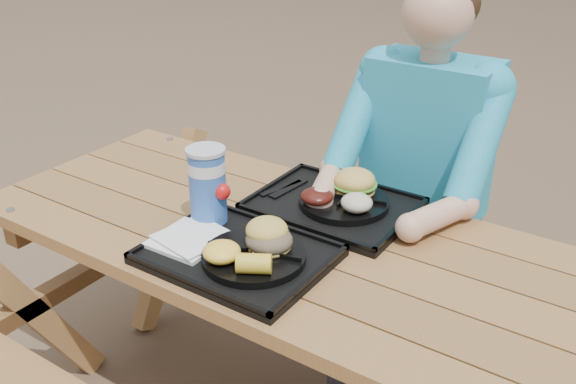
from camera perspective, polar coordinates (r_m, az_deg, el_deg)
The scene contains 17 objects.
picnic_table at distance 1.96m, azimuth 0.00°, elevation -13.33°, with size 1.80×1.49×0.75m, color #999999, non-canonical shape.
tray_near at distance 1.64m, azimuth -4.48°, elevation -5.69°, with size 0.45×0.35×0.02m, color black.
tray_far at distance 1.87m, azimuth 4.04°, elevation -1.32°, with size 0.45×0.35×0.02m, color black.
plate_near at distance 1.60m, azimuth -3.05°, elevation -5.75°, with size 0.26×0.26×0.02m, color black.
plate_far at distance 1.86m, azimuth 5.02°, elevation -0.90°, with size 0.26×0.26×0.02m, color black.
napkin_stack at distance 1.69m, azimuth -8.84°, elevation -4.11°, with size 0.17×0.17×0.02m, color white.
soda_cup at distance 1.75m, azimuth -7.16°, elevation 0.46°, with size 0.10×0.10×0.20m, color #1648A9.
condiment_bbq at distance 1.72m, azimuth -2.00°, elevation -2.93°, with size 0.05×0.05×0.03m, color black.
condiment_mustard at distance 1.68m, azimuth -0.57°, elevation -3.85°, with size 0.04×0.04×0.03m, color yellow.
sandwich at distance 1.58m, azimuth -1.71°, elevation -3.21°, with size 0.11×0.11×0.12m, color gold, non-canonical shape.
mac_cheese at distance 1.56m, azimuth -5.91°, elevation -5.31°, with size 0.09×0.09×0.05m, color yellow.
corn_cob at distance 1.51m, azimuth -3.05°, elevation -6.37°, with size 0.08×0.08×0.05m, color yellow, non-canonical shape.
cutlery_far at distance 1.95m, azimuth 0.05°, elevation 0.31°, with size 0.03×0.16×0.01m, color black.
burger at distance 1.88m, azimuth 6.00°, elevation 1.50°, with size 0.12×0.12×0.11m, color gold, non-canonical shape.
baked_beans at distance 1.82m, azimuth 2.59°, elevation -0.38°, with size 0.09×0.09×0.04m, color #42120D.
potato_salad at distance 1.78m, azimuth 6.13°, elevation -0.95°, with size 0.09×0.09×0.05m, color beige.
diner at distance 2.18m, azimuth 11.62°, elevation -1.13°, with size 0.48×0.84×1.28m, color teal, non-canonical shape.
Camera 1 is at (0.84, -1.25, 1.63)m, focal length 40.00 mm.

